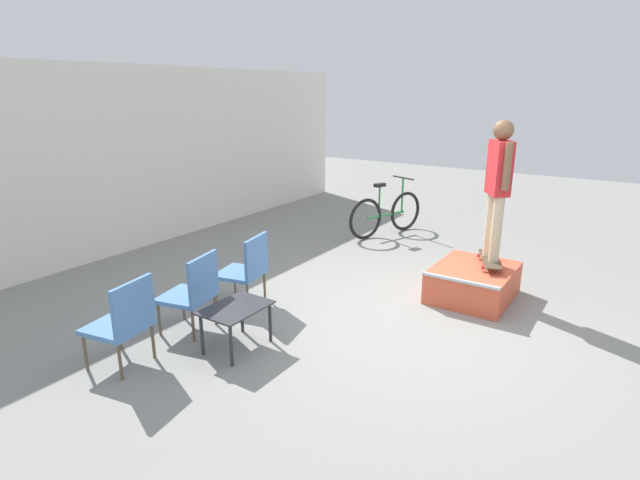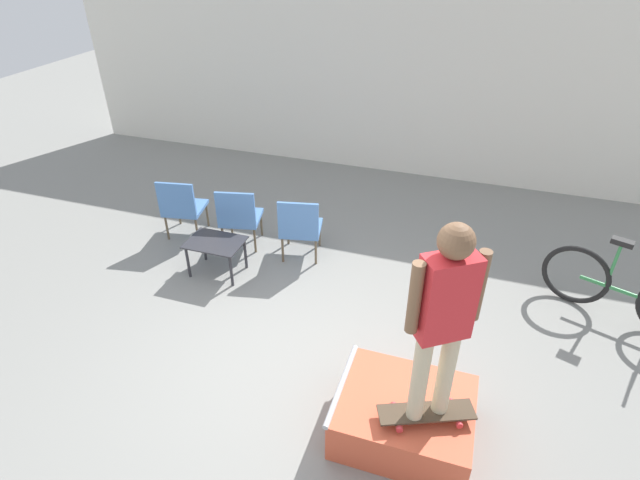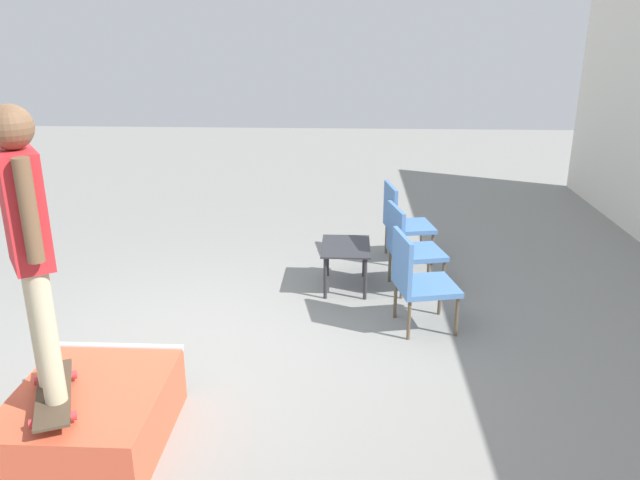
% 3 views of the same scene
% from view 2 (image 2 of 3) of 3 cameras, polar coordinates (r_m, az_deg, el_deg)
% --- Properties ---
extents(ground_plane, '(24.00, 24.00, 0.00)m').
position_cam_2_polar(ground_plane, '(5.29, -3.07, -14.00)').
color(ground_plane, gray).
extents(house_wall_back, '(12.00, 0.06, 3.00)m').
position_cam_2_polar(house_wall_back, '(8.78, 8.81, 16.83)').
color(house_wall_back, white).
rests_on(house_wall_back, ground_plane).
extents(skate_ramp_box, '(1.17, 0.95, 0.44)m').
position_cam_2_polar(skate_ramp_box, '(4.66, 9.56, -19.25)').
color(skate_ramp_box, '#DB5638').
rests_on(skate_ramp_box, ground_plane).
extents(skateboard_on_ramp, '(0.80, 0.49, 0.07)m').
position_cam_2_polar(skateboard_on_ramp, '(4.34, 12.05, -18.71)').
color(skateboard_on_ramp, '#473828').
rests_on(skateboard_on_ramp, skate_ramp_box).
extents(person_skater, '(0.49, 0.38, 1.75)m').
position_cam_2_polar(person_skater, '(3.59, 13.95, -8.12)').
color(person_skater, '#C6B793').
rests_on(person_skater, skateboard_on_ramp).
extents(coffee_table, '(0.70, 0.50, 0.47)m').
position_cam_2_polar(coffee_table, '(6.39, -11.85, -0.71)').
color(coffee_table, '#2D2D33').
rests_on(coffee_table, ground_plane).
extents(patio_chair_left, '(0.60, 0.60, 0.91)m').
position_cam_2_polar(patio_chair_left, '(7.23, -15.50, 3.82)').
color(patio_chair_left, brown).
rests_on(patio_chair_left, ground_plane).
extents(patio_chair_center, '(0.62, 0.62, 0.91)m').
position_cam_2_polar(patio_chair_center, '(6.81, -9.23, 2.80)').
color(patio_chair_center, brown).
rests_on(patio_chair_center, ground_plane).
extents(patio_chair_right, '(0.62, 0.62, 0.91)m').
position_cam_2_polar(patio_chair_right, '(6.49, -2.30, 1.63)').
color(patio_chair_right, brown).
rests_on(patio_chair_right, ground_plane).
extents(bicycle, '(1.68, 0.72, 1.05)m').
position_cam_2_polar(bicycle, '(6.48, 31.45, -4.93)').
color(bicycle, black).
rests_on(bicycle, ground_plane).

